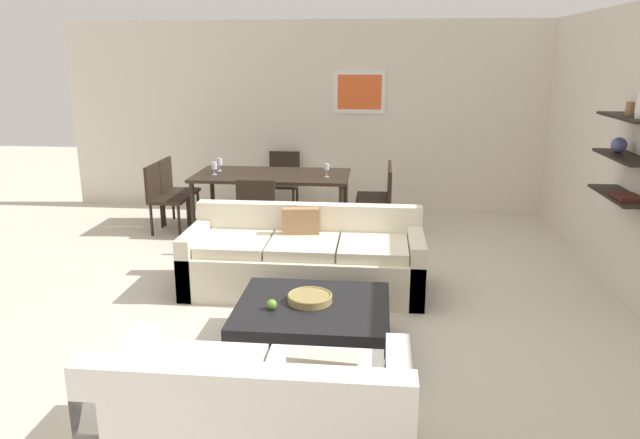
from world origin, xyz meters
The scene contains 18 objects.
ground_plane centered at (0.00, 0.00, 0.00)m, with size 18.00×18.00×0.00m, color beige.
back_wall_unit centered at (0.30, 3.53, 1.35)m, with size 8.40×0.09×2.70m.
right_wall_shelf_unit centered at (3.03, 0.60, 1.35)m, with size 0.34×8.20×2.70m.
sofa_beige centered at (-0.01, 0.34, 0.29)m, with size 2.27×0.90×0.78m.
loveseat_white centered at (0.07, -2.26, 0.29)m, with size 1.69×0.90×0.78m.
coffee_table centered at (0.21, -0.90, 0.19)m, with size 1.17×1.02×0.38m.
decorative_bowl centered at (0.19, -0.85, 0.41)m, with size 0.35×0.35×0.06m.
apple_on_coffee_table centered at (-0.08, -1.02, 0.42)m, with size 0.08×0.08×0.08m, color #669E2D.
dining_table centered at (-0.68, 2.32, 0.69)m, with size 1.97×1.01×0.75m.
dining_chair_head centered at (-0.68, 3.23, 0.50)m, with size 0.44×0.44×0.88m.
dining_chair_left_far centered at (-2.07, 2.54, 0.50)m, with size 0.44×0.44×0.88m.
dining_chair_left_near centered at (-2.07, 2.09, 0.50)m, with size 0.44×0.44×0.88m.
dining_chair_right_far centered at (0.71, 2.54, 0.50)m, with size 0.44×0.44×0.88m.
dining_chair_foot centered at (-0.68, 1.41, 0.50)m, with size 0.44×0.44×0.88m.
dining_chair_right_near centered at (0.71, 2.09, 0.50)m, with size 0.44×0.44×0.88m.
wine_glass_left_far centered at (-1.40, 2.44, 0.87)m, with size 0.07×0.07×0.17m.
wine_glass_right_near centered at (0.04, 2.19, 0.87)m, with size 0.06×0.06×0.17m.
wine_glass_left_near centered at (-1.40, 2.19, 0.86)m, with size 0.07×0.07×0.16m.
Camera 1 is at (0.70, -5.09, 2.23)m, focal length 33.41 mm.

